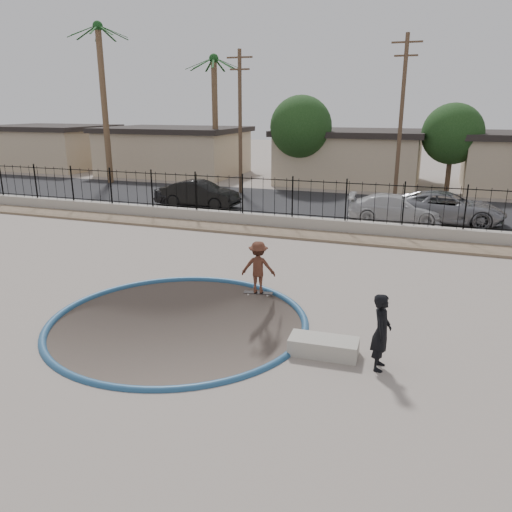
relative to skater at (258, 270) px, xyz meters
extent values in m
cube|color=gray|center=(-1.37, 10.38, -1.90)|extent=(120.00, 120.00, 2.20)
torus|color=navy|center=(-1.37, -2.62, -0.80)|extent=(7.04, 7.04, 0.20)
cube|color=#887359|center=(-1.37, 7.58, -0.75)|extent=(42.00, 1.60, 0.11)
cube|color=gray|center=(-1.37, 8.68, -0.50)|extent=(42.00, 0.45, 0.60)
cube|color=black|center=(-1.37, 8.68, -0.08)|extent=(40.00, 0.04, 0.03)
cube|color=black|center=(-1.37, 8.68, 1.50)|extent=(40.00, 0.04, 0.04)
cube|color=black|center=(-1.37, 15.38, -0.78)|extent=(90.00, 8.00, 0.04)
cube|color=tan|center=(-29.37, 24.88, 0.95)|extent=(10.00, 8.00, 3.50)
cube|color=black|center=(-29.37, 24.88, 2.90)|extent=(10.60, 8.60, 0.40)
cube|color=tan|center=(-16.37, 24.88, 0.95)|extent=(11.00, 8.00, 3.50)
cube|color=black|center=(-16.37, 24.88, 2.90)|extent=(11.60, 8.60, 0.40)
cube|color=tan|center=(-1.37, 24.88, 0.95)|extent=(10.00, 8.00, 3.50)
cube|color=black|center=(-1.37, 24.88, 2.90)|extent=(10.60, 8.60, 0.40)
cylinder|color=brown|center=(-18.37, 18.38, 4.70)|extent=(0.44, 0.44, 11.00)
sphere|color=#18461A|center=(-18.37, 18.38, 10.15)|extent=(0.70, 0.70, 0.70)
cylinder|color=brown|center=(-11.37, 22.38, 3.70)|extent=(0.44, 0.44, 9.00)
sphere|color=#18461A|center=(-11.37, 22.38, 8.15)|extent=(0.70, 0.70, 0.70)
cylinder|color=#473323|center=(-7.37, 17.38, 3.70)|extent=(0.24, 0.24, 9.00)
cube|color=#473323|center=(-7.37, 17.38, 7.70)|extent=(1.70, 0.10, 0.10)
cube|color=#473323|center=(-7.37, 17.38, 7.00)|extent=(1.30, 0.10, 0.10)
cylinder|color=#473323|center=(2.63, 17.38, 3.95)|extent=(0.24, 0.24, 9.50)
cube|color=#473323|center=(2.63, 17.38, 8.20)|extent=(1.70, 0.10, 0.10)
cube|color=#473323|center=(2.63, 17.38, 7.50)|extent=(1.30, 0.10, 0.10)
cylinder|color=#473323|center=(-4.37, 21.38, 0.70)|extent=(0.34, 0.34, 3.00)
sphere|color=#143311|center=(-4.37, 21.38, 3.40)|extent=(4.32, 4.32, 4.32)
cylinder|color=#473323|center=(5.63, 22.38, 0.57)|extent=(0.34, 0.34, 2.75)
sphere|color=#143311|center=(5.63, 22.38, 3.05)|extent=(3.96, 3.96, 3.96)
imported|color=brown|center=(0.00, 0.00, 0.00)|extent=(1.13, 0.79, 1.60)
cube|color=black|center=(0.00, 0.00, -0.73)|extent=(0.92, 0.38, 0.02)
cylinder|color=silver|center=(-0.28, -0.14, -0.77)|extent=(0.06, 0.04, 0.06)
cylinder|color=silver|center=(-0.31, 0.03, -0.77)|extent=(0.06, 0.04, 0.06)
cylinder|color=silver|center=(0.31, -0.03, -0.77)|extent=(0.06, 0.04, 0.06)
cylinder|color=silver|center=(0.28, 0.14, -0.77)|extent=(0.06, 0.04, 0.06)
imported|color=black|center=(4.02, -3.34, 0.07)|extent=(0.42, 0.64, 1.75)
cube|color=#A7A194|center=(2.72, -3.12, -0.60)|extent=(1.63, 0.78, 0.40)
imported|color=black|center=(-8.65, 12.14, -0.12)|extent=(3.90, 1.79, 1.29)
imported|color=black|center=(-7.77, 12.04, -0.03)|extent=(4.55, 1.73, 1.48)
imported|color=silver|center=(3.12, 11.78, -0.09)|extent=(4.77, 2.21, 1.35)
imported|color=gray|center=(5.50, 12.44, -0.01)|extent=(5.46, 2.54, 1.51)
camera|label=1|loc=(4.78, -13.59, 4.79)|focal=35.00mm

